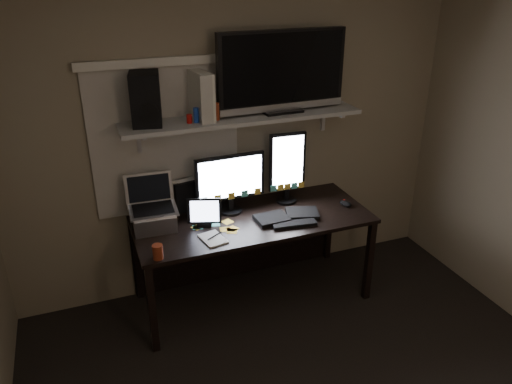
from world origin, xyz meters
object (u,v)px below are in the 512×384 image
desk (247,231)px  cup (158,252)px  tv (282,72)px  speaker (146,99)px  tablet (204,212)px  monitor_landscape (230,184)px  laptop (153,205)px  game_console (201,96)px  monitor_portrait (287,168)px  keyboard (287,216)px  mouse (346,203)px

desk → cup: bearing=-150.6°
tv → speaker: size_ratio=2.76×
tv → tablet: bearing=-167.0°
monitor_landscape → laptop: bearing=-176.1°
desk → game_console: game_console is taller
monitor_portrait → keyboard: (-0.11, -0.27, -0.28)m
mouse → tablet: (-1.15, 0.08, 0.09)m
cup → speaker: speaker is taller
desk → tv: bearing=13.8°
monitor_landscape → tv: bearing=3.3°
desk → game_console: (-0.30, 0.10, 1.10)m
mouse → cup: (-1.55, -0.25, 0.03)m
monitor_landscape → tv: (0.43, 0.04, 0.81)m
monitor_landscape → monitor_portrait: size_ratio=0.93×
mouse → laptop: (-1.50, 0.17, 0.17)m
monitor_portrait → tv: bearing=161.5°
mouse → tablet: size_ratio=0.43×
speaker → cup: bearing=-88.6°
tablet → speaker: (-0.31, 0.21, 0.82)m
laptop → tv: size_ratio=0.39×
laptop → cup: laptop is taller
monitor_portrait → cup: (-1.14, -0.49, -0.25)m
desk → speaker: size_ratio=5.00×
tablet → game_console: (0.07, 0.20, 0.81)m
desk → game_console: bearing=162.0°
mouse → game_console: size_ratio=0.32×
keyboard → tv: size_ratio=0.51×
keyboard → tv: (0.06, 0.29, 1.03)m
speaker → mouse: bearing=-0.5°
mouse → monitor_portrait: bearing=131.5°
cup → keyboard: bearing=12.4°
cup → desk: bearing=29.4°
mouse → tv: size_ratio=0.11×
monitor_landscape → keyboard: (0.37, -0.25, -0.23)m
keyboard → monitor_landscape: bearing=153.1°
monitor_portrait → speaker: bearing=-179.3°
tablet → tv: (0.68, 0.18, 0.94)m
desk → tv: (0.31, 0.07, 1.23)m
tablet → game_console: game_console is taller
keyboard → game_console: 1.10m
laptop → desk: bearing=4.7°
monitor_portrait → tv: (-0.05, 0.02, 0.75)m
monitor_portrait → tv: 0.75m
monitor_landscape → game_console: (-0.18, 0.06, 0.68)m
tv → keyboard: bearing=-103.3°
keyboard → cup: size_ratio=5.03×
laptop → speaker: bearing=76.0°
tablet → desk: bearing=34.6°
keyboard → tv: 1.07m
tablet → tv: bearing=33.7°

